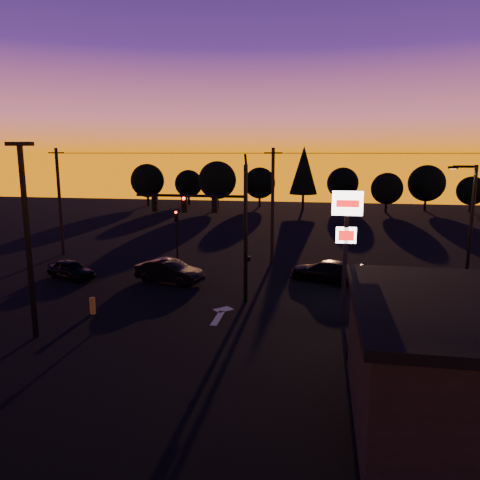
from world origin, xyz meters
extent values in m
plane|color=black|center=(0.00, 0.00, 0.00)|extent=(120.00, 120.00, 0.00)
cube|color=beige|center=(0.50, 1.00, 0.01)|extent=(0.35, 2.20, 0.01)
cube|color=beige|center=(0.50, 2.40, 0.01)|extent=(1.20, 1.20, 0.01)
cylinder|color=black|center=(1.50, 4.00, 4.00)|extent=(0.24, 0.24, 8.00)
cylinder|color=black|center=(1.50, 4.00, 8.20)|extent=(0.14, 0.52, 0.76)
cylinder|color=black|center=(-1.75, 4.00, 6.20)|extent=(6.50, 0.16, 0.16)
cube|color=black|center=(-0.30, 4.00, 5.70)|extent=(0.32, 0.22, 0.95)
sphere|color=black|center=(-0.30, 3.87, 6.05)|extent=(0.18, 0.18, 0.18)
sphere|color=black|center=(-0.30, 3.87, 5.75)|extent=(0.18, 0.18, 0.18)
sphere|color=black|center=(-0.30, 3.87, 5.45)|extent=(0.18, 0.18, 0.18)
cube|color=black|center=(-2.10, 4.00, 5.70)|extent=(0.32, 0.22, 0.95)
sphere|color=#FF0705|center=(-2.10, 3.87, 6.05)|extent=(0.18, 0.18, 0.18)
sphere|color=black|center=(-2.10, 3.87, 5.75)|extent=(0.18, 0.18, 0.18)
sphere|color=black|center=(-2.10, 3.87, 5.45)|extent=(0.18, 0.18, 0.18)
cube|color=black|center=(-3.90, 4.00, 5.70)|extent=(0.32, 0.22, 0.95)
sphere|color=black|center=(-3.90, 3.87, 6.05)|extent=(0.18, 0.18, 0.18)
sphere|color=black|center=(-3.90, 3.87, 5.75)|extent=(0.18, 0.18, 0.18)
sphere|color=black|center=(-3.90, 3.87, 5.45)|extent=(0.18, 0.18, 0.18)
cube|color=black|center=(1.68, 4.00, 2.60)|extent=(0.22, 0.18, 0.28)
cylinder|color=black|center=(-5.00, 11.50, 1.80)|extent=(0.14, 0.14, 3.60)
cube|color=black|center=(-5.00, 11.50, 3.90)|extent=(0.30, 0.20, 0.90)
sphere|color=#FF0705|center=(-5.00, 11.38, 4.22)|extent=(0.18, 0.18, 0.18)
sphere|color=black|center=(-5.00, 11.38, 3.94)|extent=(0.18, 0.18, 0.18)
sphere|color=black|center=(-5.00, 11.38, 3.66)|extent=(0.18, 0.18, 0.18)
cube|color=black|center=(-7.50, -3.00, 4.50)|extent=(0.18, 0.18, 9.00)
cube|color=black|center=(-7.85, -3.00, 9.05)|extent=(0.55, 0.30, 0.18)
cube|color=black|center=(-7.15, -3.00, 9.05)|extent=(0.55, 0.30, 0.18)
cube|color=black|center=(7.00, 1.50, 3.20)|extent=(0.22, 0.22, 6.40)
cube|color=white|center=(7.00, 1.50, 6.20)|extent=(1.50, 0.25, 1.20)
cube|color=red|center=(7.00, 1.36, 6.20)|extent=(1.10, 0.02, 0.35)
cube|color=white|center=(7.00, 1.50, 4.60)|extent=(1.00, 0.22, 0.80)
cube|color=red|center=(7.00, 1.37, 4.60)|extent=(0.75, 0.02, 0.50)
cylinder|color=black|center=(14.00, 5.50, 4.00)|extent=(0.20, 0.20, 8.00)
cylinder|color=black|center=(13.40, 5.50, 7.90)|extent=(1.20, 0.14, 0.14)
cube|color=black|center=(12.80, 5.50, 7.85)|extent=(0.50, 0.22, 0.14)
plane|color=#FFB759|center=(12.80, 5.50, 7.77)|extent=(0.35, 0.35, 0.00)
cylinder|color=black|center=(-16.00, 14.00, 4.50)|extent=(0.26, 0.26, 9.00)
cube|color=black|center=(-16.00, 14.00, 8.60)|extent=(1.40, 0.10, 0.10)
cylinder|color=black|center=(2.00, 14.00, 4.50)|extent=(0.26, 0.26, 9.00)
cube|color=black|center=(2.00, 14.00, 8.60)|extent=(1.40, 0.10, 0.10)
cylinder|color=black|center=(-7.00, 13.40, 8.55)|extent=(18.00, 0.02, 0.02)
cylinder|color=black|center=(-7.00, 14.00, 8.60)|extent=(18.00, 0.02, 0.02)
cylinder|color=black|center=(-7.00, 14.60, 8.55)|extent=(18.00, 0.02, 0.02)
cylinder|color=black|center=(11.00, 13.40, 8.55)|extent=(18.00, 0.02, 0.02)
cylinder|color=black|center=(11.00, 14.00, 8.60)|extent=(18.00, 0.02, 0.02)
cylinder|color=black|center=(11.00, 14.60, 8.55)|extent=(18.00, 0.02, 0.02)
cube|color=black|center=(9.00, -3.48, 1.40)|extent=(2.20, 0.05, 1.60)
cube|color=black|center=(12.00, -3.48, 1.40)|extent=(2.20, 0.05, 1.60)
cylinder|color=gold|center=(-6.37, 0.51, 0.46)|extent=(0.30, 0.30, 0.91)
cylinder|color=black|center=(-22.00, 50.00, 0.81)|extent=(0.36, 0.36, 1.62)
sphere|color=black|center=(-22.00, 50.00, 4.06)|extent=(5.36, 5.36, 5.36)
cylinder|color=black|center=(-16.00, 53.00, 0.69)|extent=(0.36, 0.36, 1.38)
sphere|color=black|center=(-16.00, 53.00, 3.44)|extent=(4.54, 4.54, 4.54)
cylinder|color=black|center=(-10.00, 48.00, 0.88)|extent=(0.36, 0.36, 1.75)
sphere|color=black|center=(-10.00, 48.00, 4.38)|extent=(5.77, 5.78, 5.78)
cylinder|color=black|center=(-4.00, 52.00, 0.75)|extent=(0.36, 0.36, 1.50)
sphere|color=black|center=(-4.00, 52.00, 3.75)|extent=(4.95, 4.95, 4.95)
cylinder|color=black|center=(3.00, 49.00, 1.19)|extent=(0.36, 0.36, 2.38)
cone|color=black|center=(3.00, 49.00, 5.94)|extent=(4.18, 4.18, 7.12)
cylinder|color=black|center=(9.00, 54.00, 0.75)|extent=(0.36, 0.36, 1.50)
sphere|color=black|center=(9.00, 54.00, 3.75)|extent=(4.95, 4.95, 4.95)
cylinder|color=black|center=(15.00, 48.00, 0.69)|extent=(0.36, 0.36, 1.38)
sphere|color=black|center=(15.00, 48.00, 3.44)|extent=(4.54, 4.54, 4.54)
cylinder|color=black|center=(21.00, 51.00, 0.81)|extent=(0.36, 0.36, 1.62)
sphere|color=black|center=(21.00, 51.00, 4.06)|extent=(5.36, 5.36, 5.36)
cylinder|color=black|center=(27.00, 50.00, 0.62)|extent=(0.36, 0.36, 1.25)
sphere|color=black|center=(27.00, 50.00, 3.12)|extent=(4.12, 4.12, 4.12)
imported|color=black|center=(-11.31, 6.98, 0.64)|extent=(4.07, 2.89, 1.29)
imported|color=black|center=(-4.23, 7.21, 0.77)|extent=(4.95, 2.81, 1.54)
imported|color=black|center=(6.15, 9.31, 0.72)|extent=(5.35, 3.78, 1.44)
imported|color=black|center=(8.27, -1.86, 0.63)|extent=(2.85, 4.80, 1.25)
camera|label=1|loc=(5.71, -22.07, 8.73)|focal=35.00mm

